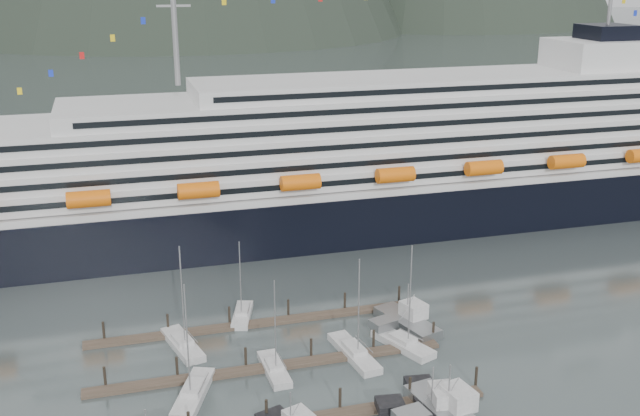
{
  "coord_description": "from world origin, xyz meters",
  "views": [
    {
      "loc": [
        -22.95,
        -83.29,
        50.79
      ],
      "look_at": [
        7.41,
        22.0,
        15.44
      ],
      "focal_mm": 42.0,
      "sensor_mm": 36.0,
      "label": 1
    }
  ],
  "objects_px": {
    "sailboat_c": "(274,369)",
    "trawler_d": "(447,412)",
    "cruise_ship": "(382,167)",
    "sailboat_d": "(354,353)",
    "sailboat_f": "(242,315)",
    "trawler_c": "(430,406)",
    "trawler_e": "(406,321)",
    "sailboat_e": "(183,345)",
    "sailboat_h": "(403,344)",
    "sailboat_b": "(193,394)"
  },
  "relations": [
    {
      "from": "sailboat_c",
      "to": "trawler_d",
      "type": "distance_m",
      "value": 23.52
    },
    {
      "from": "cruise_ship",
      "to": "sailboat_d",
      "type": "bearing_deg",
      "value": -114.12
    },
    {
      "from": "cruise_ship",
      "to": "sailboat_f",
      "type": "relative_size",
      "value": 16.01
    },
    {
      "from": "cruise_ship",
      "to": "trawler_d",
      "type": "bearing_deg",
      "value": -104.25
    },
    {
      "from": "trawler_c",
      "to": "trawler_e",
      "type": "xyz_separation_m",
      "value": [
        5.87,
        21.65,
        0.08
      ]
    },
    {
      "from": "sailboat_e",
      "to": "sailboat_h",
      "type": "relative_size",
      "value": 1.0
    },
    {
      "from": "sailboat_c",
      "to": "sailboat_f",
      "type": "bearing_deg",
      "value": 1.94
    },
    {
      "from": "cruise_ship",
      "to": "sailboat_h",
      "type": "relative_size",
      "value": 13.06
    },
    {
      "from": "sailboat_b",
      "to": "sailboat_e",
      "type": "distance_m",
      "value": 13.13
    },
    {
      "from": "sailboat_b",
      "to": "sailboat_h",
      "type": "height_order",
      "value": "sailboat_b"
    },
    {
      "from": "sailboat_b",
      "to": "sailboat_f",
      "type": "xyz_separation_m",
      "value": [
        9.85,
        20.05,
        -0.03
      ]
    },
    {
      "from": "trawler_c",
      "to": "cruise_ship",
      "type": "bearing_deg",
      "value": -8.07
    },
    {
      "from": "sailboat_e",
      "to": "trawler_c",
      "type": "distance_m",
      "value": 36.12
    },
    {
      "from": "sailboat_c",
      "to": "trawler_d",
      "type": "xyz_separation_m",
      "value": [
        17.08,
        -16.17,
        0.56
      ]
    },
    {
      "from": "sailboat_b",
      "to": "sailboat_h",
      "type": "distance_m",
      "value": 30.19
    },
    {
      "from": "sailboat_f",
      "to": "sailboat_h",
      "type": "xyz_separation_m",
      "value": [
        19.96,
        -15.32,
        0.04
      ]
    },
    {
      "from": "sailboat_c",
      "to": "trawler_e",
      "type": "relative_size",
      "value": 1.13
    },
    {
      "from": "sailboat_c",
      "to": "sailboat_e",
      "type": "height_order",
      "value": "sailboat_e"
    },
    {
      "from": "trawler_c",
      "to": "trawler_d",
      "type": "relative_size",
      "value": 0.98
    },
    {
      "from": "sailboat_d",
      "to": "trawler_d",
      "type": "xyz_separation_m",
      "value": [
        5.66,
        -17.28,
        0.55
      ]
    },
    {
      "from": "sailboat_b",
      "to": "trawler_c",
      "type": "xyz_separation_m",
      "value": [
        26.76,
        -11.27,
        0.42
      ]
    },
    {
      "from": "sailboat_d",
      "to": "trawler_d",
      "type": "relative_size",
      "value": 1.1
    },
    {
      "from": "sailboat_d",
      "to": "sailboat_h",
      "type": "relative_size",
      "value": 0.95
    },
    {
      "from": "sailboat_d",
      "to": "sailboat_h",
      "type": "bearing_deg",
      "value": -93.16
    },
    {
      "from": "cruise_ship",
      "to": "trawler_d",
      "type": "relative_size",
      "value": 15.19
    },
    {
      "from": "sailboat_c",
      "to": "sailboat_d",
      "type": "distance_m",
      "value": 11.48
    },
    {
      "from": "sailboat_d",
      "to": "sailboat_h",
      "type": "distance_m",
      "value": 7.43
    },
    {
      "from": "sailboat_f",
      "to": "trawler_d",
      "type": "relative_size",
      "value": 0.95
    },
    {
      "from": "trawler_e",
      "to": "trawler_d",
      "type": "bearing_deg",
      "value": 152.65
    },
    {
      "from": "sailboat_d",
      "to": "sailboat_f",
      "type": "bearing_deg",
      "value": 31.03
    },
    {
      "from": "sailboat_c",
      "to": "trawler_c",
      "type": "height_order",
      "value": "sailboat_c"
    },
    {
      "from": "sailboat_e",
      "to": "sailboat_b",
      "type": "bearing_deg",
      "value": 165.58
    },
    {
      "from": "sailboat_e",
      "to": "trawler_e",
      "type": "bearing_deg",
      "value": -108.69
    },
    {
      "from": "sailboat_d",
      "to": "sailboat_b",
      "type": "bearing_deg",
      "value": 93.25
    },
    {
      "from": "sailboat_f",
      "to": "trawler_d",
      "type": "distance_m",
      "value": 37.82
    },
    {
      "from": "trawler_c",
      "to": "sailboat_d",
      "type": "bearing_deg",
      "value": 23.32
    },
    {
      "from": "trawler_c",
      "to": "trawler_e",
      "type": "height_order",
      "value": "trawler_e"
    },
    {
      "from": "cruise_ship",
      "to": "sailboat_e",
      "type": "relative_size",
      "value": 13.07
    },
    {
      "from": "sailboat_d",
      "to": "sailboat_e",
      "type": "xyz_separation_m",
      "value": [
        -22.28,
        8.94,
        0.01
      ]
    },
    {
      "from": "sailboat_f",
      "to": "trawler_c",
      "type": "height_order",
      "value": "sailboat_f"
    },
    {
      "from": "sailboat_c",
      "to": "sailboat_e",
      "type": "distance_m",
      "value": 14.79
    },
    {
      "from": "sailboat_h",
      "to": "trawler_d",
      "type": "relative_size",
      "value": 1.16
    },
    {
      "from": "sailboat_e",
      "to": "trawler_e",
      "type": "xyz_separation_m",
      "value": [
        32.5,
        -2.75,
        0.5
      ]
    },
    {
      "from": "sailboat_f",
      "to": "cruise_ship",
      "type": "bearing_deg",
      "value": -27.97
    },
    {
      "from": "trawler_d",
      "to": "sailboat_c",
      "type": "bearing_deg",
      "value": 36.84
    },
    {
      "from": "cruise_ship",
      "to": "trawler_d",
      "type": "height_order",
      "value": "cruise_ship"
    },
    {
      "from": "sailboat_f",
      "to": "sailboat_e",
      "type": "bearing_deg",
      "value": 142.28
    },
    {
      "from": "trawler_c",
      "to": "trawler_d",
      "type": "height_order",
      "value": "trawler_d"
    },
    {
      "from": "sailboat_f",
      "to": "trawler_c",
      "type": "xyz_separation_m",
      "value": [
        16.91,
        -31.32,
        0.46
      ]
    },
    {
      "from": "sailboat_d",
      "to": "trawler_d",
      "type": "bearing_deg",
      "value": -169.22
    }
  ]
}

